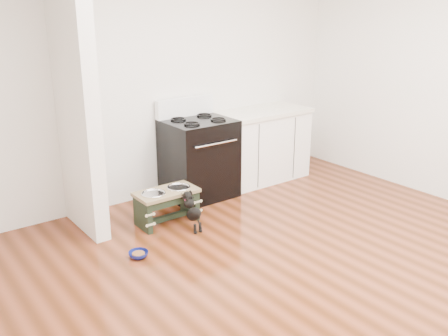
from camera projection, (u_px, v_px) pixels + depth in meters
ground at (319, 277)px, 4.20m from camera, size 5.00×5.00×0.00m
room_shell at (332, 85)px, 3.69m from camera, size 5.00×5.00×5.00m
partition_wall at (76, 97)px, 4.70m from camera, size 0.15×0.80×2.70m
oven_range at (199, 157)px, 5.83m from camera, size 0.76×0.69×1.14m
cabinet_run at (261, 145)px, 6.41m from camera, size 1.24×0.64×0.91m
dog_feeder at (167, 200)px, 5.17m from camera, size 0.65×0.34×0.37m
puppy at (192, 210)px, 5.02m from camera, size 0.11×0.33×0.39m
floor_bowl at (138, 255)px, 4.52m from camera, size 0.23×0.23×0.06m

